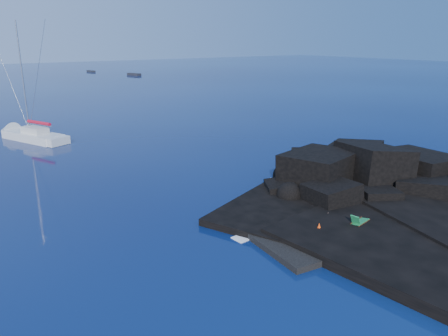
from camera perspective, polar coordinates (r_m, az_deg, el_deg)
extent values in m
plane|color=#030730|center=(23.54, 6.02, -11.66)|extent=(400.00, 400.00, 0.00)
cube|color=black|center=(26.73, 12.72, -8.40)|extent=(9.08, 6.86, 0.70)
cube|color=white|center=(27.89, 12.86, -6.47)|extent=(1.98, 1.11, 0.05)
cone|color=#FC470D|center=(25.95, 12.31, -7.61)|extent=(0.42, 0.42, 0.57)
cube|color=#242428|center=(156.68, -16.97, 11.91)|extent=(1.85, 4.14, 0.53)
cube|color=black|center=(139.17, -11.66, 11.76)|extent=(2.80, 5.29, 0.67)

